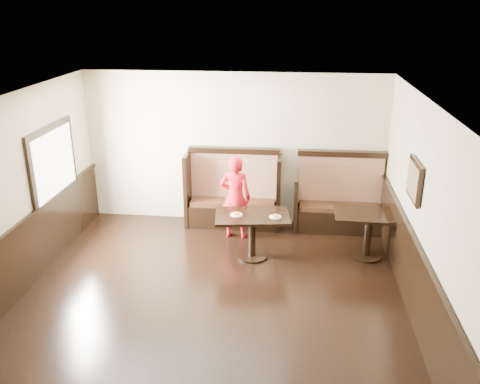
# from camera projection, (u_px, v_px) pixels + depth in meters

# --- Properties ---
(ground) EXTENTS (7.00, 7.00, 0.00)m
(ground) POSITION_uv_depth(u_px,v_px,m) (203.00, 327.00, 6.56)
(ground) COLOR black
(ground) RESTS_ON ground
(room_shell) EXTENTS (7.00, 7.00, 7.00)m
(room_shell) POSITION_uv_depth(u_px,v_px,m) (183.00, 270.00, 6.62)
(room_shell) COLOR #C8B991
(room_shell) RESTS_ON ground
(booth_main) EXTENTS (1.75, 0.72, 1.45)m
(booth_main) POSITION_uv_depth(u_px,v_px,m) (233.00, 197.00, 9.44)
(booth_main) COLOR black
(booth_main) RESTS_ON ground
(booth_neighbor) EXTENTS (1.65, 0.72, 1.45)m
(booth_neighbor) POSITION_uv_depth(u_px,v_px,m) (339.00, 204.00, 9.26)
(booth_neighbor) COLOR black
(booth_neighbor) RESTS_ON ground
(table_main) EXTENTS (1.26, 0.88, 0.75)m
(table_main) POSITION_uv_depth(u_px,v_px,m) (252.00, 225.00, 8.17)
(table_main) COLOR black
(table_main) RESTS_ON ground
(table_neighbor) EXTENTS (1.13, 0.75, 0.77)m
(table_neighbor) POSITION_uv_depth(u_px,v_px,m) (369.00, 224.00, 8.19)
(table_neighbor) COLOR black
(table_neighbor) RESTS_ON ground
(child) EXTENTS (0.58, 0.41, 1.50)m
(child) POSITION_uv_depth(u_px,v_px,m) (235.00, 197.00, 8.83)
(child) COLOR red
(child) RESTS_ON ground
(pizza_plate_left) EXTENTS (0.20, 0.20, 0.04)m
(pizza_plate_left) POSITION_uv_depth(u_px,v_px,m) (236.00, 214.00, 8.11)
(pizza_plate_left) COLOR white
(pizza_plate_left) RESTS_ON table_main
(pizza_plate_right) EXTENTS (0.19, 0.19, 0.03)m
(pizza_plate_right) POSITION_uv_depth(u_px,v_px,m) (275.00, 216.00, 8.03)
(pizza_plate_right) COLOR white
(pizza_plate_right) RESTS_ON table_main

